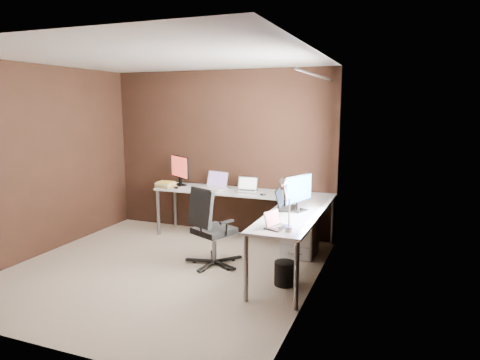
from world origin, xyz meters
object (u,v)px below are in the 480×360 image
Objects in this scene: monitor_right at (298,191)px; book_stack at (166,185)px; laptop_white at (215,185)px; monitor_left at (180,169)px; laptop_black_small at (276,224)px; laptop_silver at (247,188)px; laptop_black_big at (285,204)px; office_chair at (212,243)px; desk_lamp at (285,198)px; wastebasket at (285,273)px; drawer_pedestal at (300,233)px.

monitor_right is 1.59× the size of book_stack.
monitor_right reaches higher than laptop_white.
monitor_left is 1.55× the size of laptop_black_small.
laptop_black_big is (0.80, -0.83, 0.01)m from laptop_silver.
laptop_black_big reaches higher than laptop_black_small.
laptop_black_small is at bearing -62.30° from laptop_silver.
office_chair is at bearing 102.02° from laptop_black_big.
office_chair is (-0.84, -0.30, -0.49)m from laptop_black_big.
laptop_black_small is (1.46, -1.70, -0.01)m from laptop_white.
laptop_white is at bearing 57.47° from laptop_black_small.
office_chair reaches higher than laptop_white.
laptop_black_big is at bearing 8.25° from monitor_left.
laptop_white reaches higher than laptop_silver.
monitor_right reaches higher than office_chair.
monitor_right is at bearing -17.82° from laptop_white.
laptop_black_big is at bearing -47.64° from laptop_silver.
desk_lamp is (1.03, -1.69, 0.28)m from laptop_silver.
laptop_white is 0.43× the size of office_chair.
monitor_left is at bearing 157.07° from office_chair.
office_chair is at bearing 165.96° from wastebasket.
drawer_pedestal is 1.30× the size of monitor_left.
laptop_black_big is 1.02m from office_chair.
office_chair is at bearing -14.26° from monitor_left.
laptop_silver is 1.80m from wastebasket.
wastebasket is at bearing -56.73° from laptop_silver.
office_chair is (1.11, -1.21, -0.70)m from monitor_left.
book_stack reaches higher than wastebasket.
monitor_right is 1.25m from office_chair.
laptop_silver is 0.60× the size of desk_lamp.
laptop_silver is (-0.98, 0.88, -0.20)m from monitor_right.
wastebasket is (-0.02, -0.50, -0.84)m from monitor_right.
monitor_left is at bearing -170.51° from laptop_white.
desk_lamp is at bearing -34.37° from laptop_white.
monitor_right is 0.81m from desk_lamp.
book_stack is at bearing -174.78° from laptop_silver.
drawer_pedestal is 1.55m from laptop_white.
laptop_black_big is (1.95, -0.91, -0.21)m from monitor_left.
wastebasket is (1.00, -0.25, -0.16)m from office_chair.
monitor_left reaches higher than monitor_right.
monitor_right is at bearing -43.59° from laptop_silver.
drawer_pedestal is 0.68m from laptop_black_big.
laptop_silver is at bearing 124.85° from wastebasket.
laptop_black_small is 0.57× the size of desk_lamp.
office_chair is at bearing 145.40° from desk_lamp.
book_stack is 0.32× the size of office_chair.
laptop_black_big is (-0.09, -0.47, 0.48)m from drawer_pedestal.
monitor_left is 1.46× the size of book_stack.
desk_lamp is (2.30, -1.54, 0.28)m from book_stack.
office_chair is at bearing 78.19° from laptop_black_small.
laptop_white is at bearing 125.01° from desk_lamp.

